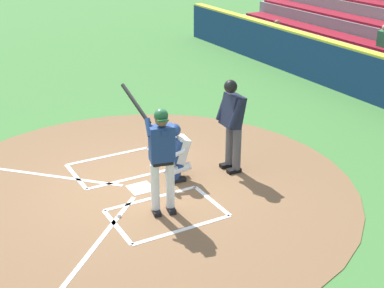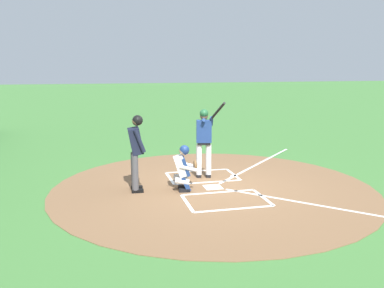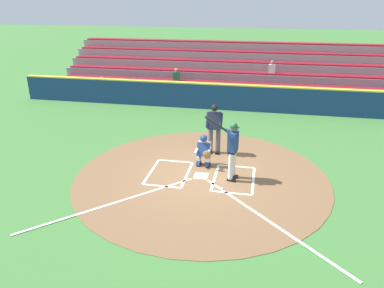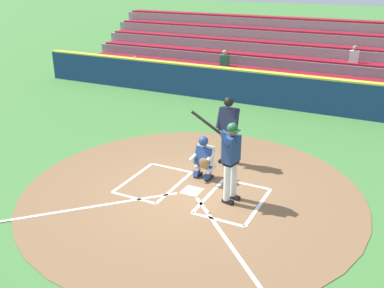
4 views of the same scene
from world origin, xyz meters
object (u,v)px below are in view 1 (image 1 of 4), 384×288
(catcher, at_px, (176,151))
(baseball, at_px, (119,216))
(batter, at_px, (161,153))
(plate_umpire, at_px, (232,119))

(catcher, bearing_deg, baseball, 118.08)
(batter, bearing_deg, baseball, 75.19)
(batter, distance_m, catcher, 1.37)
(baseball, bearing_deg, catcher, -61.92)
(baseball, bearing_deg, batter, -104.81)
(batter, relative_size, baseball, 28.76)
(plate_umpire, xyz_separation_m, baseball, (-0.62, 2.64, -1.04))
(batter, xyz_separation_m, catcher, (1.00, -0.78, -0.51))
(batter, relative_size, catcher, 1.88)
(catcher, height_order, baseball, catcher)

